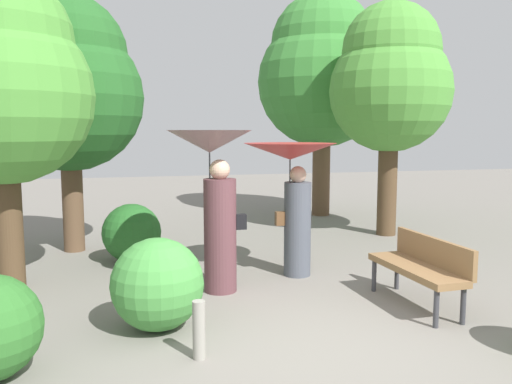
# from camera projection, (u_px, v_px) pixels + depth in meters

# --- Properties ---
(ground_plane) EXTENTS (40.00, 40.00, 0.00)m
(ground_plane) POSITION_uv_depth(u_px,v_px,m) (322.00, 348.00, 5.07)
(ground_plane) COLOR slate
(person_left) EXTENTS (1.09, 1.09, 2.12)m
(person_left) POSITION_uv_depth(u_px,v_px,m) (214.00, 183.00, 6.71)
(person_left) COLOR #563338
(person_left) RESTS_ON ground
(person_right) EXTENTS (1.33, 1.33, 1.93)m
(person_right) POSITION_uv_depth(u_px,v_px,m) (293.00, 178.00, 7.47)
(person_right) COLOR #474C56
(person_right) RESTS_ON ground
(park_bench) EXTENTS (0.53, 1.51, 0.83)m
(park_bench) POSITION_uv_depth(u_px,v_px,m) (421.00, 264.00, 6.25)
(park_bench) COLOR #38383D
(park_bench) RESTS_ON ground
(tree_near_left) EXTENTS (2.34, 2.34, 4.19)m
(tree_near_left) POSITION_uv_depth(u_px,v_px,m) (1.00, 79.00, 6.75)
(tree_near_left) COLOR #4C3823
(tree_near_left) RESTS_ON ground
(tree_near_right) EXTENTS (2.41, 2.41, 4.63)m
(tree_near_right) POSITION_uv_depth(u_px,v_px,m) (390.00, 79.00, 10.26)
(tree_near_right) COLOR #4C3823
(tree_near_right) RESTS_ON ground
(tree_mid_left) EXTENTS (2.54, 2.54, 4.41)m
(tree_mid_left) POSITION_uv_depth(u_px,v_px,m) (68.00, 84.00, 8.87)
(tree_mid_left) COLOR brown
(tree_mid_left) RESTS_ON ground
(tree_mid_right) EXTENTS (3.17, 3.17, 5.44)m
(tree_mid_right) POSITION_uv_depth(u_px,v_px,m) (323.00, 71.00, 12.71)
(tree_mid_right) COLOR brown
(tree_mid_right) RESTS_ON ground
(bush_path_left) EXTENTS (0.99, 0.99, 0.99)m
(bush_path_left) POSITION_uv_depth(u_px,v_px,m) (157.00, 284.00, 5.50)
(bush_path_left) COLOR #428C3D
(bush_path_left) RESTS_ON ground
(bush_behind_bench) EXTENTS (0.94, 0.94, 0.94)m
(bush_behind_bench) POSITION_uv_depth(u_px,v_px,m) (132.00, 233.00, 8.39)
(bush_behind_bench) COLOR #235B23
(bush_behind_bench) RESTS_ON ground
(path_marker_post) EXTENTS (0.12, 0.12, 0.55)m
(path_marker_post) POSITION_uv_depth(u_px,v_px,m) (199.00, 330.00, 4.81)
(path_marker_post) COLOR gray
(path_marker_post) RESTS_ON ground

